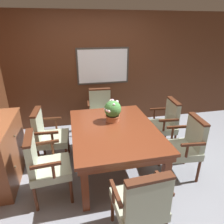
# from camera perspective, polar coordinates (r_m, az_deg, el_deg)

# --- Properties ---
(ground_plane) EXTENTS (14.00, 14.00, 0.00)m
(ground_plane) POSITION_cam_1_polar(r_m,az_deg,el_deg) (3.34, 0.86, -16.51)
(ground_plane) COLOR gray
(wall_back) EXTENTS (7.20, 0.08, 2.45)m
(wall_back) POSITION_cam_1_polar(r_m,az_deg,el_deg) (4.49, -4.56, 11.45)
(wall_back) COLOR #4C2816
(wall_back) RESTS_ON ground_plane
(dining_table) EXTENTS (1.27, 1.67, 0.72)m
(dining_table) POSITION_cam_1_polar(r_m,az_deg,el_deg) (3.07, 0.60, -6.06)
(dining_table) COLOR maroon
(dining_table) RESTS_ON ground_plane
(chair_head_far) EXTENTS (0.56, 0.52, 0.94)m
(chair_head_far) POSITION_cam_1_polar(r_m,az_deg,el_deg) (4.22, -3.26, 0.76)
(chair_head_far) COLOR #472314
(chair_head_far) RESTS_ON ground_plane
(chair_right_near) EXTENTS (0.54, 0.57, 0.94)m
(chair_right_near) POSITION_cam_1_polar(r_m,az_deg,el_deg) (3.19, 20.30, -8.59)
(chair_right_near) COLOR #472314
(chair_right_near) RESTS_ON ground_plane
(chair_left_near) EXTENTS (0.53, 0.57, 0.94)m
(chair_left_near) POSITION_cam_1_polar(r_m,az_deg,el_deg) (2.76, -18.75, -13.82)
(chair_left_near) COLOR #472314
(chair_left_near) RESTS_ON ground_plane
(chair_head_near) EXTENTS (0.56, 0.52, 0.94)m
(chair_head_near) POSITION_cam_1_polar(r_m,az_deg,el_deg) (2.19, 8.34, -24.19)
(chair_head_near) COLOR #472314
(chair_head_near) RESTS_ON ground_plane
(chair_left_far) EXTENTS (0.53, 0.56, 0.94)m
(chair_left_far) POSITION_cam_1_polar(r_m,az_deg,el_deg) (3.42, -17.88, -6.03)
(chair_left_far) COLOR #472314
(chair_left_far) RESTS_ON ground_plane
(chair_right_far) EXTENTS (0.54, 0.57, 0.94)m
(chair_right_far) POSITION_cam_1_polar(r_m,az_deg,el_deg) (3.78, 14.76, -2.77)
(chair_right_far) COLOR #472314
(chair_right_far) RESTS_ON ground_plane
(potted_plant) EXTENTS (0.28, 0.27, 0.37)m
(potted_plant) POSITION_cam_1_polar(r_m,az_deg,el_deg) (3.17, 0.18, 0.41)
(potted_plant) COLOR #B2603D
(potted_plant) RESTS_ON dining_table
(sideboard_cabinet) EXTENTS (0.49, 1.14, 0.92)m
(sideboard_cabinet) POSITION_cam_1_polar(r_m,az_deg,el_deg) (3.35, -29.35, -10.02)
(sideboard_cabinet) COLOR brown
(sideboard_cabinet) RESTS_ON ground_plane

